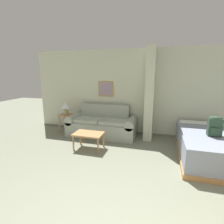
{
  "coord_description": "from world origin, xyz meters",
  "views": [
    {
      "loc": [
        0.37,
        -1.09,
        1.9
      ],
      "look_at": [
        -0.65,
        2.52,
        1.05
      ],
      "focal_mm": 28.0,
      "sensor_mm": 36.0,
      "label": 1
    }
  ],
  "objects": [
    {
      "name": "wall_partition_pillar",
      "position": [
        0.06,
        3.92,
        1.3
      ],
      "size": [
        0.24,
        0.56,
        2.6
      ],
      "color": "beige",
      "rests_on": "ground_plane"
    },
    {
      "name": "couch",
      "position": [
        -1.33,
        3.78,
        0.33
      ],
      "size": [
        2.09,
        0.84,
        0.93
      ],
      "color": "#99A393",
      "rests_on": "ground_plane"
    },
    {
      "name": "table_lamp",
      "position": [
        -2.55,
        3.76,
        0.86
      ],
      "size": [
        0.29,
        0.29,
        0.41
      ],
      "color": "tan",
      "rests_on": "side_table"
    },
    {
      "name": "wall_back",
      "position": [
        -0.0,
        4.26,
        1.29
      ],
      "size": [
        7.47,
        0.16,
        2.6
      ],
      "color": "beige",
      "rests_on": "ground_plane"
    },
    {
      "name": "coffee_table",
      "position": [
        -1.35,
        2.77,
        0.35
      ],
      "size": [
        0.74,
        0.48,
        0.4
      ],
      "color": "#B27F4C",
      "rests_on": "ground_plane"
    },
    {
      "name": "backpack",
      "position": [
        1.5,
        2.88,
        0.81
      ],
      "size": [
        0.26,
        0.21,
        0.43
      ],
      "color": "#2D4733",
      "rests_on": "bed"
    },
    {
      "name": "bed",
      "position": [
        1.59,
        3.07,
        0.3
      ],
      "size": [
        1.52,
        2.18,
        0.59
      ],
      "color": "#B27F4C",
      "rests_on": "ground_plane"
    },
    {
      "name": "side_table",
      "position": [
        -2.55,
        3.76,
        0.47
      ],
      "size": [
        0.39,
        0.39,
        0.59
      ],
      "color": "#B27F4C",
      "rests_on": "ground_plane"
    }
  ]
}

